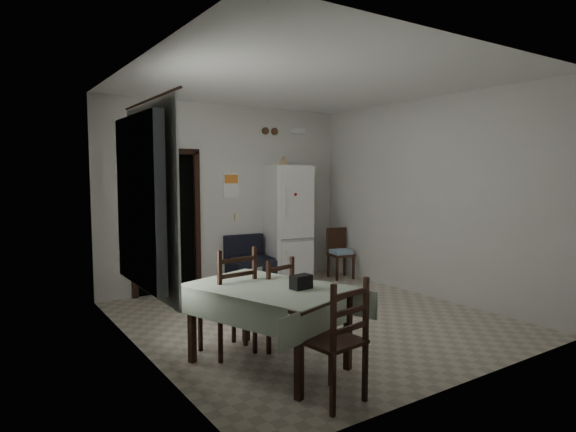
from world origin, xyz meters
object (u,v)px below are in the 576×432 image
Objects in this scene: dining_chair_far_left at (227,300)px; dining_chair_far_right at (269,301)px; dining_table at (268,326)px; corner_chair at (341,254)px; dining_chair_near_head at (332,339)px; navy_seat at (251,261)px; fridge at (286,223)px.

dining_chair_far_right is at bearing 166.74° from dining_chair_far_left.
corner_chair is at bearing 21.41° from dining_table.
dining_table is at bearing 102.36° from dining_chair_far_left.
navy_seat is at bearing -117.61° from dining_chair_near_head.
dining_chair_far_right reaches higher than navy_seat.
dining_chair_near_head reaches higher than dining_table.
dining_chair_far_right is (-1.16, -2.46, 0.07)m from navy_seat.
fridge is 1.33× the size of dining_table.
dining_chair_near_head is (0.06, -0.87, 0.12)m from dining_table.
corner_chair is 3.97m from dining_table.
fridge is 3.34m from dining_chair_far_left.
dining_chair_far_left is (-0.17, 0.53, 0.16)m from dining_table.
dining_chair_far_left is (-1.60, -2.39, 0.14)m from navy_seat.
dining_chair_far_right is (-2.74, -2.11, 0.04)m from corner_chair.
dining_chair_far_left is 0.46m from dining_chair_far_right.
dining_table is 0.58m from dining_chair_far_left.
fridge is 0.90m from navy_seat.
navy_seat is at bearing 178.94° from corner_chair.
dining_chair_far_right is at bearing -131.06° from corner_chair.
dining_chair_near_head reaches higher than navy_seat.
fridge is 1.94× the size of dining_chair_near_head.
dining_table is (-3.03, -2.57, -0.05)m from corner_chair.
dining_chair_near_head is (0.23, -1.40, -0.04)m from dining_chair_far_left.
dining_chair_near_head is at bearing -104.98° from dining_table.
fridge reaches higher than dining_chair_far_left.
fridge is at bearing -140.68° from dining_chair_far_right.
dining_chair_near_head is at bearing 94.13° from dining_chair_far_left.
dining_chair_far_left is 1.42m from dining_chair_near_head.
dining_chair_near_head is at bearing -119.34° from corner_chair.
corner_chair is 3.46m from dining_chair_far_right.
dining_chair_far_left is at bearing -126.04° from fridge.
dining_table is (-2.13, -2.92, -0.59)m from fridge.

